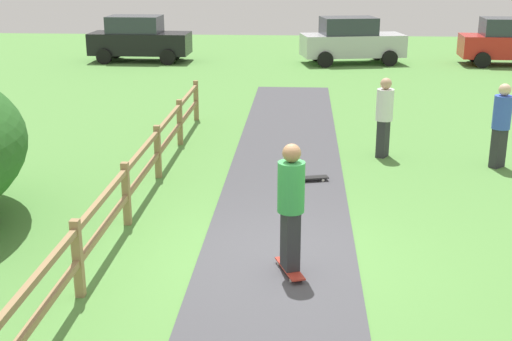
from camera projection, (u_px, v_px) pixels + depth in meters
name	position (u px, v px, depth m)	size (l,w,h in m)	color
ground_plane	(277.00, 261.00, 10.25)	(60.00, 60.00, 0.00)	#568E42
asphalt_path	(277.00, 260.00, 10.24)	(2.40, 28.00, 0.02)	#47474C
wooden_fence	(104.00, 215.00, 10.22)	(0.12, 18.12, 1.10)	#997A51
skater_riding	(291.00, 202.00, 9.49)	(0.49, 0.82, 1.93)	#B23326
skateboard_loose	(309.00, 178.00, 13.77)	(0.82, 0.39, 0.08)	black
bystander_white	(384.00, 114.00, 15.24)	(0.51, 0.51, 1.81)	#2D2D33
bystander_blue	(501.00, 121.00, 14.47)	(0.54, 0.54, 1.82)	#2D2D33
parked_car_silver	(351.00, 41.00, 28.51)	(4.45, 2.61, 1.92)	#B7B7BC
parked_car_black	(139.00, 39.00, 29.11)	(4.22, 2.05, 1.92)	black
parked_car_red	(512.00, 42.00, 28.09)	(4.27, 2.13, 1.92)	red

